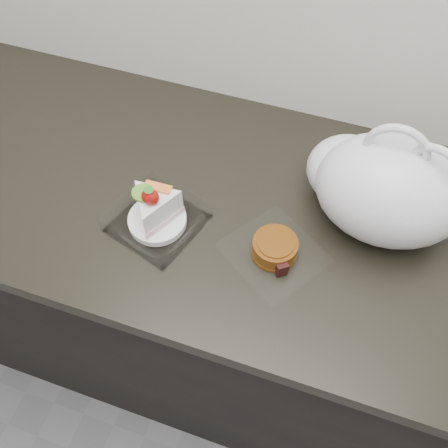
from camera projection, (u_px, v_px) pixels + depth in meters
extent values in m
cube|color=black|center=(247.00, 306.00, 1.42)|extent=(2.00, 0.60, 0.86)
cube|color=black|center=(255.00, 214.00, 1.05)|extent=(2.04, 0.64, 0.04)
cube|color=white|center=(158.00, 223.00, 1.01)|extent=(0.20, 0.20, 0.00)
cylinder|color=white|center=(157.00, 220.00, 1.00)|extent=(0.12, 0.12, 0.02)
ellipsoid|color=red|center=(150.00, 197.00, 0.92)|extent=(0.03, 0.03, 0.04)
cone|color=#2D7223|center=(149.00, 191.00, 0.90)|extent=(0.02, 0.02, 0.01)
cylinder|color=#62A830|center=(143.00, 193.00, 0.94)|extent=(0.04, 0.04, 0.01)
cube|color=orange|center=(158.00, 187.00, 0.95)|extent=(0.05, 0.02, 0.01)
cube|color=white|center=(274.00, 253.00, 0.97)|extent=(0.24, 0.23, 0.00)
cylinder|color=brown|center=(275.00, 248.00, 0.96)|extent=(0.11, 0.11, 0.04)
cylinder|color=brown|center=(274.00, 252.00, 0.97)|extent=(0.12, 0.12, 0.01)
cylinder|color=brown|center=(276.00, 242.00, 0.94)|extent=(0.09, 0.09, 0.00)
cube|color=black|center=(281.00, 267.00, 0.93)|extent=(0.03, 0.03, 0.03)
ellipsoid|color=white|center=(390.00, 190.00, 0.93)|extent=(0.33, 0.29, 0.21)
ellipsoid|color=white|center=(348.00, 171.00, 0.98)|extent=(0.20, 0.19, 0.14)
torus|color=white|center=(396.00, 151.00, 0.85)|extent=(0.12, 0.03, 0.12)
torus|color=white|center=(436.00, 171.00, 0.83)|extent=(0.10, 0.06, 0.11)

